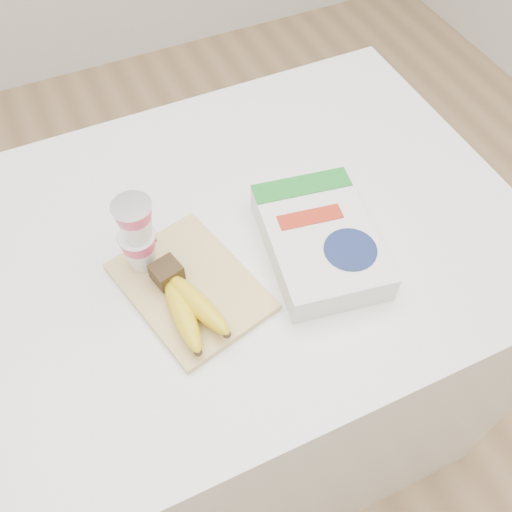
{
  "coord_description": "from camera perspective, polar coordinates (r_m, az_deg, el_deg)",
  "views": [
    {
      "loc": [
        -0.19,
        -0.63,
        1.78
      ],
      "look_at": [
        0.06,
        -0.09,
        0.97
      ],
      "focal_mm": 40.0,
      "sensor_mm": 36.0,
      "label": 1
    }
  ],
  "objects": [
    {
      "name": "room",
      "position": [
        0.79,
        -7.49,
        20.42
      ],
      "size": [
        4.0,
        4.0,
        4.0
      ],
      "color": "tan",
      "rests_on": "ground"
    },
    {
      "name": "table",
      "position": [
        1.47,
        -3.8,
        -9.86
      ],
      "size": [
        1.24,
        0.82,
        0.93
      ],
      "primitive_type": "cube",
      "color": "white",
      "rests_on": "ground"
    },
    {
      "name": "bananas",
      "position": [
        0.96,
        -6.96,
        -4.72
      ],
      "size": [
        0.1,
        0.2,
        0.06
      ],
      "color": "#382816",
      "rests_on": "cutting_board"
    },
    {
      "name": "cutting_board",
      "position": [
        1.01,
        -6.59,
        -3.03
      ],
      "size": [
        0.26,
        0.31,
        0.01
      ],
      "primitive_type": "cube",
      "rotation": [
        0.0,
        0.0,
        0.25
      ],
      "color": "#D8C276",
      "rests_on": "table"
    },
    {
      "name": "yogurt_stack",
      "position": [
        0.98,
        -11.81,
        2.17
      ],
      "size": [
        0.07,
        0.07,
        0.16
      ],
      "color": "white",
      "rests_on": "cutting_board"
    },
    {
      "name": "cereal_box",
      "position": [
        1.04,
        6.4,
        1.57
      ],
      "size": [
        0.23,
        0.3,
        0.06
      ],
      "rotation": [
        0.0,
        0.0,
        -0.17
      ],
      "color": "white",
      "rests_on": "table"
    }
  ]
}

